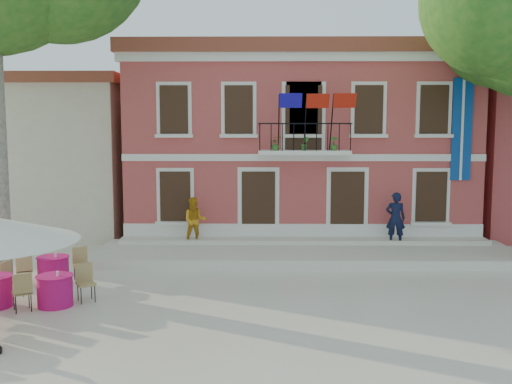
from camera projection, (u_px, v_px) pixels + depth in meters
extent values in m
plane|color=beige|center=(241.00, 296.00, 14.79)|extent=(90.00, 90.00, 0.00)
cube|color=#B44A41|center=(297.00, 148.00, 24.32)|extent=(13.00, 8.00, 7.00)
cube|color=brown|center=(297.00, 59.00, 23.91)|extent=(13.50, 8.50, 0.50)
cube|color=silver|center=(304.00, 57.00, 20.02)|extent=(13.30, 0.35, 0.35)
cube|color=silver|center=(304.00, 152.00, 19.90)|extent=(3.20, 0.90, 0.15)
cube|color=black|center=(305.00, 124.00, 19.39)|extent=(3.20, 0.04, 0.04)
cube|color=#0D3F93|center=(462.00, 129.00, 20.13)|extent=(0.70, 0.05, 3.60)
cube|color=#150D96|center=(279.00, 101.00, 18.97)|extent=(0.76, 0.27, 0.47)
cube|color=#B31A0B|center=(306.00, 101.00, 18.96)|extent=(0.76, 0.29, 0.47)
cube|color=#B31A0B|center=(333.00, 101.00, 18.95)|extent=(0.76, 0.27, 0.47)
imported|color=#26591E|center=(276.00, 144.00, 19.57)|extent=(0.43, 0.37, 0.48)
imported|color=#26591E|center=(305.00, 144.00, 19.56)|extent=(0.26, 0.21, 0.48)
imported|color=#26591E|center=(334.00, 144.00, 19.55)|extent=(0.27, 0.27, 0.48)
cube|color=beige|center=(38.00, 159.00, 25.50)|extent=(9.00, 9.00, 6.00)
cube|color=brown|center=(35.00, 86.00, 25.14)|extent=(9.40, 9.40, 0.40)
cube|color=silver|center=(306.00, 254.00, 19.12)|extent=(14.00, 3.40, 0.30)
imported|color=black|center=(396.00, 218.00, 19.84)|extent=(0.73, 0.54, 1.84)
imported|color=orange|center=(195.00, 221.00, 19.90)|extent=(0.87, 0.71, 1.65)
cube|color=tan|center=(13.00, 280.00, 14.56)|extent=(0.49, 0.49, 0.95)
cylinder|color=#C4126E|center=(55.00, 291.00, 13.91)|extent=(0.84, 0.84, 0.75)
cylinder|color=#C4126E|center=(54.00, 276.00, 13.87)|extent=(0.90, 0.90, 0.02)
cube|color=tan|center=(86.00, 283.00, 14.27)|extent=(0.58, 0.58, 0.95)
cube|color=tan|center=(22.00, 292.00, 13.53)|extent=(0.58, 0.58, 0.95)
cylinder|color=#C4126E|center=(53.00, 270.00, 15.95)|extent=(0.84, 0.84, 0.75)
cylinder|color=#C4126E|center=(53.00, 257.00, 15.91)|extent=(0.90, 0.90, 0.02)
cube|color=tan|center=(81.00, 264.00, 16.23)|extent=(0.55, 0.55, 0.95)
cube|color=tan|center=(24.00, 270.00, 15.64)|extent=(0.55, 0.55, 0.95)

